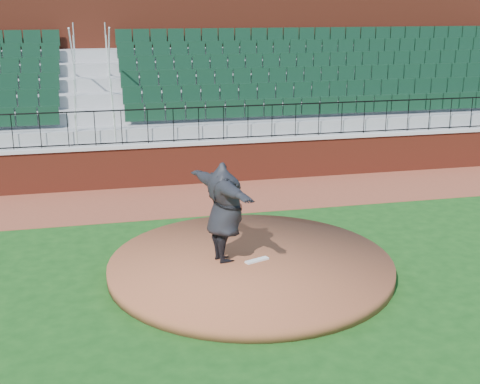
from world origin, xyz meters
name	(u,v)px	position (x,y,z in m)	size (l,w,h in m)	color
ground	(257,274)	(0.00, 0.00, 0.00)	(90.00, 90.00, 0.00)	#134012
warning_track	(209,197)	(0.00, 5.40, 0.01)	(34.00, 3.20, 0.01)	brown
field_wall	(199,163)	(0.00, 7.00, 0.60)	(34.00, 0.35, 1.20)	maroon
wall_cap	(199,142)	(0.00, 7.00, 1.25)	(34.00, 0.45, 0.10)	#B7B7B7
wall_railing	(199,124)	(0.00, 7.00, 1.80)	(34.00, 0.05, 1.00)	black
seating_stands	(185,95)	(0.00, 9.72, 2.30)	(34.00, 5.10, 4.60)	gray
concourse_wall	(174,73)	(0.00, 12.52, 2.75)	(34.00, 0.50, 5.50)	maroon
pitchers_mound	(251,266)	(-0.08, 0.16, 0.12)	(5.77, 5.77, 0.25)	brown
pitching_rubber	(257,260)	(0.03, 0.08, 0.27)	(0.52, 0.13, 0.03)	silver
pitcher	(224,212)	(-0.60, 0.26, 1.28)	(2.53, 0.69, 2.06)	black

